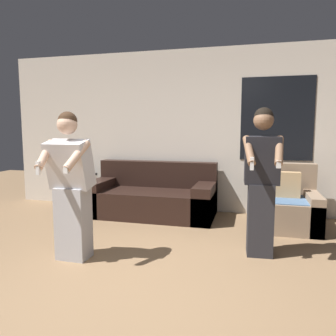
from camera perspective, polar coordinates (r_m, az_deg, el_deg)
ground_plane at (r=2.84m, az=-7.71°, el=-22.70°), size 14.00×14.00×0.00m
wall_back at (r=5.55m, az=4.95°, el=6.41°), size 6.77×0.07×2.70m
couch at (r=5.33m, az=-2.73°, el=-5.14°), size 2.01×0.95×0.85m
armchair at (r=4.99m, az=19.85°, el=-6.28°), size 0.86×0.91×0.88m
side_table at (r=6.12m, az=-15.50°, el=-1.83°), size 0.59×0.38×0.74m
person_left at (r=3.60m, az=-16.56°, el=-3.24°), size 0.50×0.50×1.57m
person_right at (r=3.69m, az=15.97°, el=-2.16°), size 0.43×0.48×1.62m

